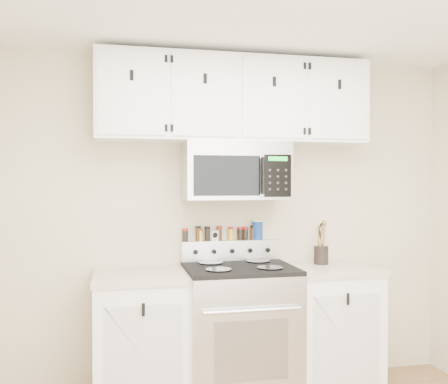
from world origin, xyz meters
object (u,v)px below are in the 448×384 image
salt_canister (257,230)px  microwave (235,171)px  range (239,331)px  utensil_crock (321,254)px

salt_canister → microwave: bearing=-143.7°
microwave → salt_canister: bearing=36.3°
microwave → salt_canister: 0.52m
range → salt_canister: (0.21, 0.28, 0.69)m
range → salt_canister: 0.77m
range → microwave: size_ratio=1.45×
range → utensil_crock: utensil_crock is taller
range → salt_canister: bearing=53.0°
salt_canister → range: bearing=-127.0°
microwave → utensil_crock: bearing=-0.1°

